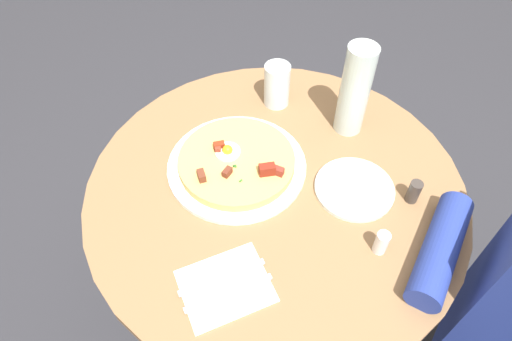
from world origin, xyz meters
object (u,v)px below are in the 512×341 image
object	(u,v)px
bread_plate	(354,189)
water_glass	(277,85)
pizza_plate	(237,166)
fork	(222,277)
water_bottle	(355,91)
breakfast_pizza	(237,161)
pepper_shaker	(414,192)
dining_table	(273,225)
knife	(229,293)
salt_shaker	(381,243)

from	to	relation	value
bread_plate	water_glass	bearing A→B (deg)	-26.38
pizza_plate	fork	xyz separation A→B (m)	(-0.14, 0.25, 0.00)
water_glass	water_bottle	size ratio (longest dim) A/B	0.49
fork	water_bottle	world-z (taller)	water_bottle
breakfast_pizza	bread_plate	size ratio (longest dim) A/B	1.51
fork	water_bottle	bearing A→B (deg)	-148.63
fork	pepper_shaker	distance (m)	0.46
dining_table	knife	xyz separation A→B (m)	(-0.07, 0.28, 0.18)
dining_table	fork	world-z (taller)	fork
knife	bread_plate	bearing A→B (deg)	-160.84
breakfast_pizza	water_bottle	world-z (taller)	water_bottle
bread_plate	water_glass	xyz separation A→B (m)	(0.31, -0.15, 0.05)
dining_table	pepper_shaker	world-z (taller)	pepper_shaker
knife	breakfast_pizza	bearing A→B (deg)	-114.52
bread_plate	water_bottle	world-z (taller)	water_bottle
pepper_shaker	salt_shaker	bearing A→B (deg)	87.72
fork	salt_shaker	size ratio (longest dim) A/B	3.17
pepper_shaker	knife	bearing A→B (deg)	63.58
salt_shaker	pepper_shaker	size ratio (longest dim) A/B	0.98
water_bottle	pepper_shaker	world-z (taller)	water_bottle
dining_table	pizza_plate	xyz separation A→B (m)	(0.10, 0.01, 0.18)
breakfast_pizza	water_glass	distance (m)	0.26
pizza_plate	pepper_shaker	size ratio (longest dim) A/B	5.71
salt_shaker	pepper_shaker	world-z (taller)	same
dining_table	bread_plate	size ratio (longest dim) A/B	4.82
breakfast_pizza	knife	distance (m)	0.32
knife	salt_shaker	world-z (taller)	salt_shaker
dining_table	pepper_shaker	bearing A→B (deg)	-153.85
bread_plate	pepper_shaker	bearing A→B (deg)	-158.13
water_bottle	pepper_shaker	size ratio (longest dim) A/B	4.18
breakfast_pizza	knife	world-z (taller)	breakfast_pizza
dining_table	breakfast_pizza	distance (m)	0.22
bread_plate	fork	bearing A→B (deg)	71.21
water_glass	pepper_shaker	xyz separation A→B (m)	(-0.43, 0.11, -0.03)
fork	salt_shaker	bearing A→B (deg)	168.20
dining_table	pepper_shaker	distance (m)	0.37
breakfast_pizza	water_glass	bearing A→B (deg)	-79.15
dining_table	pepper_shaker	xyz separation A→B (m)	(-0.28, -0.14, 0.20)
fork	water_glass	world-z (taller)	water_glass
bread_plate	pepper_shaker	xyz separation A→B (m)	(-0.12, -0.05, 0.02)
pizza_plate	fork	distance (m)	0.29
breakfast_pizza	knife	xyz separation A→B (m)	(-0.17, 0.27, -0.02)
breakfast_pizza	bread_plate	distance (m)	0.28
breakfast_pizza	knife	size ratio (longest dim) A/B	1.53
water_glass	bread_plate	bearing A→B (deg)	153.62
pizza_plate	knife	xyz separation A→B (m)	(-0.17, 0.27, 0.00)
bread_plate	pepper_shaker	size ratio (longest dim) A/B	3.15
bread_plate	fork	distance (m)	0.37
dining_table	water_glass	world-z (taller)	water_glass
water_glass	water_bottle	bearing A→B (deg)	-173.69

